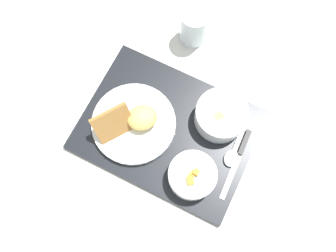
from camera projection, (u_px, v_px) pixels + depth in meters
name	position (u px, v px, depth m)	size (l,w,h in m)	color
ground_plane	(168.00, 131.00, 0.94)	(4.00, 4.00, 0.00)	silver
serving_tray	(168.00, 130.00, 0.94)	(0.45, 0.33, 0.01)	black
bowl_salad	(192.00, 176.00, 0.87)	(0.12, 0.12, 0.06)	silver
bowl_soup	(221.00, 115.00, 0.90)	(0.13, 0.13, 0.06)	silver
plate_main	(134.00, 123.00, 0.92)	(0.22, 0.22, 0.09)	silver
knife	(240.00, 153.00, 0.91)	(0.02, 0.19, 0.01)	silver
spoon	(233.00, 153.00, 0.91)	(0.04, 0.14, 0.01)	silver
glass_water	(193.00, 27.00, 0.97)	(0.08, 0.08, 0.11)	silver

